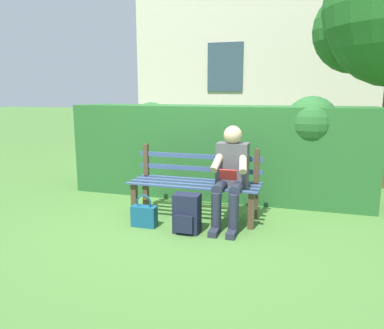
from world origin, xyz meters
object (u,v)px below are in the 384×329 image
Objects in this scene: backpack at (187,214)px; handbag at (144,215)px; park_bench at (196,184)px; person_seated at (230,173)px.

handbag is at bearing -3.81° from backpack.
handbag is (0.49, 0.53, -0.30)m from park_bench.
park_bench is 3.65× the size of backpack.
handbag is (0.97, 0.36, -0.50)m from person_seated.
handbag is at bearing 20.61° from person_seated.
person_seated reaches higher than backpack.
person_seated is 0.71m from backpack.
backpack is at bearing 43.74° from person_seated.
person_seated is at bearing -159.39° from handbag.
backpack is at bearing 96.08° from park_bench.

